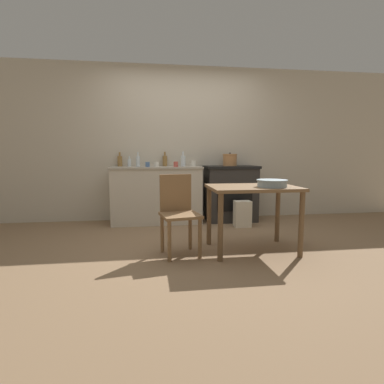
% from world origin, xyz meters
% --- Properties ---
extents(ground_plane, '(14.00, 14.00, 0.00)m').
position_xyz_m(ground_plane, '(0.00, 0.00, 0.00)').
color(ground_plane, '#896B4C').
extents(wall_back, '(8.00, 0.07, 2.55)m').
position_xyz_m(wall_back, '(0.00, 1.58, 1.27)').
color(wall_back, beige).
rests_on(wall_back, ground_plane).
extents(counter_cabinet, '(1.44, 0.57, 0.90)m').
position_xyz_m(counter_cabinet, '(-0.46, 1.28, 0.45)').
color(counter_cabinet, beige).
rests_on(counter_cabinet, ground_plane).
extents(stove, '(0.85, 0.57, 0.91)m').
position_xyz_m(stove, '(0.76, 1.28, 0.46)').
color(stove, '#2D2B28').
rests_on(stove, ground_plane).
extents(work_table, '(0.97, 0.69, 0.74)m').
position_xyz_m(work_table, '(0.58, -0.32, 0.62)').
color(work_table, brown).
rests_on(work_table, ground_plane).
extents(chair, '(0.47, 0.47, 0.87)m').
position_xyz_m(chair, '(-0.26, -0.30, 0.47)').
color(chair, olive).
rests_on(chair, ground_plane).
extents(flour_sack, '(0.25, 0.17, 0.40)m').
position_xyz_m(flour_sack, '(0.82, 0.80, 0.20)').
color(flour_sack, beige).
rests_on(flour_sack, ground_plane).
extents(stock_pot, '(0.24, 0.24, 0.22)m').
position_xyz_m(stock_pot, '(0.75, 1.31, 1.01)').
color(stock_pot, '#B77A47').
rests_on(stock_pot, stove).
extents(mixing_bowl_large, '(0.33, 0.33, 0.08)m').
position_xyz_m(mixing_bowl_large, '(0.75, -0.44, 0.79)').
color(mixing_bowl_large, '#93A8B2').
rests_on(mixing_bowl_large, work_table).
extents(bottle_far_left, '(0.07, 0.07, 0.24)m').
position_xyz_m(bottle_far_left, '(-0.31, 1.49, 0.99)').
color(bottle_far_left, olive).
rests_on(bottle_far_left, counter_cabinet).
extents(bottle_left, '(0.06, 0.06, 0.17)m').
position_xyz_m(bottle_left, '(-0.89, 1.38, 0.97)').
color(bottle_left, silver).
rests_on(bottle_left, counter_cabinet).
extents(bottle_mid_left, '(0.08, 0.08, 0.23)m').
position_xyz_m(bottle_mid_left, '(-1.04, 1.48, 0.99)').
color(bottle_mid_left, olive).
rests_on(bottle_mid_left, counter_cabinet).
extents(bottle_center_left, '(0.06, 0.06, 0.23)m').
position_xyz_m(bottle_center_left, '(-0.75, 1.31, 0.99)').
color(bottle_center_left, silver).
rests_on(bottle_center_left, counter_cabinet).
extents(bottle_center, '(0.08, 0.08, 0.24)m').
position_xyz_m(bottle_center, '(-0.03, 1.34, 1.00)').
color(bottle_center, silver).
rests_on(bottle_center, counter_cabinet).
extents(cup_center_right, '(0.08, 0.08, 0.08)m').
position_xyz_m(cup_center_right, '(-0.46, 1.24, 0.94)').
color(cup_center_right, silver).
rests_on(cup_center_right, counter_cabinet).
extents(cup_mid_right, '(0.08, 0.08, 0.09)m').
position_xyz_m(cup_mid_right, '(0.13, 1.23, 0.95)').
color(cup_mid_right, silver).
rests_on(cup_mid_right, counter_cabinet).
extents(cup_right, '(0.07, 0.07, 0.08)m').
position_xyz_m(cup_right, '(-0.60, 1.21, 0.94)').
color(cup_right, '#4C6B99').
rests_on(cup_right, counter_cabinet).
extents(cup_far_right, '(0.07, 0.07, 0.08)m').
position_xyz_m(cup_far_right, '(-0.16, 1.15, 0.94)').
color(cup_far_right, '#B74C42').
rests_on(cup_far_right, counter_cabinet).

